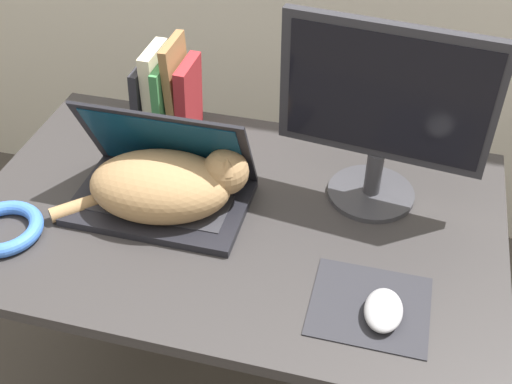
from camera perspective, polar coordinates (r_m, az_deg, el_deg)
desk at (r=1.43m, az=-1.86°, el=-4.28°), size 1.13×0.72×0.71m
laptop at (r=1.39m, az=-8.31°, el=0.68°), size 0.37×0.24×0.23m
cat at (r=1.35m, az=-7.93°, el=0.65°), size 0.40×0.23×0.15m
external_monitor at (r=1.31m, az=11.24°, el=7.13°), size 0.43×0.19×0.41m
mousepad at (r=1.21m, az=10.08°, el=-9.93°), size 0.22×0.19×0.00m
computer_mouse at (r=1.19m, az=11.26°, el=-10.26°), size 0.07×0.10×0.03m
book_row at (r=1.58m, az=-7.87°, el=8.64°), size 0.14×0.17×0.25m
cable_coil at (r=1.41m, az=-21.52°, el=-3.04°), size 0.16×0.16×0.03m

